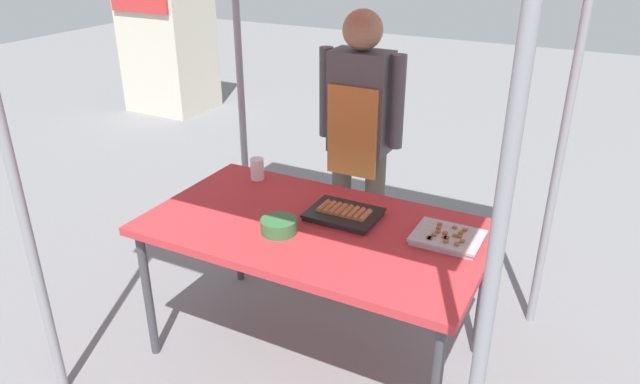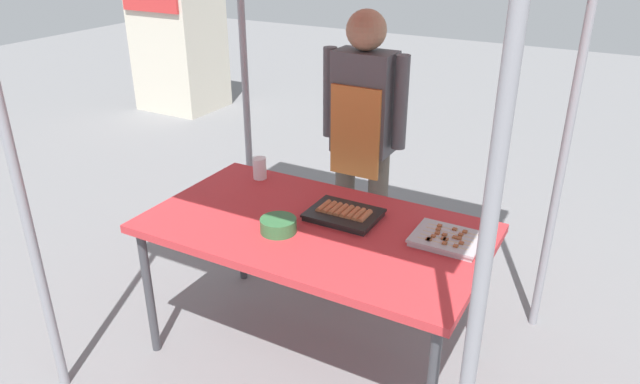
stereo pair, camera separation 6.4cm
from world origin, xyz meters
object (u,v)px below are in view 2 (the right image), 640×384
at_px(condiment_bowl, 278,225).
at_px(vendor_woman, 363,128).
at_px(tray_grilled_sausages, 344,214).
at_px(tray_meat_skewers, 447,239).
at_px(drink_cup_near_edge, 260,168).
at_px(stall_table, 315,235).
at_px(neighbor_stall_right, 178,36).

height_order(condiment_bowl, vendor_woman, vendor_woman).
distance_m(tray_grilled_sausages, condiment_bowl, 0.34).
distance_m(tray_meat_skewers, drink_cup_near_edge, 1.15).
distance_m(stall_table, tray_grilled_sausages, 0.17).
bearing_deg(condiment_bowl, stall_table, 50.91).
height_order(stall_table, tray_meat_skewers, tray_meat_skewers).
height_order(stall_table, tray_grilled_sausages, tray_grilled_sausages).
bearing_deg(condiment_bowl, neighbor_stall_right, 136.78).
relative_size(stall_table, vendor_woman, 0.98).
height_order(tray_grilled_sausages, condiment_bowl, condiment_bowl).
height_order(stall_table, drink_cup_near_edge, drink_cup_near_edge).
bearing_deg(neighbor_stall_right, stall_table, -41.05).
bearing_deg(vendor_woman, tray_grilled_sausages, 108.46).
bearing_deg(condiment_bowl, drink_cup_near_edge, 132.00).
xyz_separation_m(tray_meat_skewers, vendor_woman, (-0.74, 0.68, 0.20)).
height_order(stall_table, vendor_woman, vendor_woman).
bearing_deg(drink_cup_near_edge, condiment_bowl, -48.00).
bearing_deg(vendor_woman, drink_cup_near_edge, 51.08).
relative_size(tray_grilled_sausages, tray_meat_skewers, 1.12).
relative_size(stall_table, drink_cup_near_edge, 13.36).
relative_size(condiment_bowl, vendor_woman, 0.10).
distance_m(stall_table, condiment_bowl, 0.20).
height_order(tray_meat_skewers, condiment_bowl, condiment_bowl).
bearing_deg(vendor_woman, tray_meat_skewers, 137.43).
bearing_deg(stall_table, neighbor_stall_right, 138.95).
relative_size(tray_grilled_sausages, drink_cup_near_edge, 2.81).
relative_size(condiment_bowl, drink_cup_near_edge, 1.40).
xyz_separation_m(condiment_bowl, neighbor_stall_right, (-3.45, 3.24, 0.06)).
xyz_separation_m(stall_table, neighbor_stall_right, (-3.56, 3.10, 0.14)).
bearing_deg(vendor_woman, neighbor_stall_right, -33.73).
bearing_deg(neighbor_stall_right, vendor_woman, -33.73).
relative_size(stall_table, neighbor_stall_right, 0.96).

